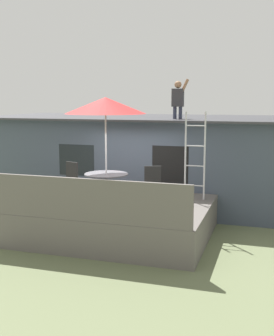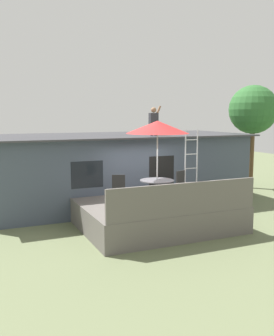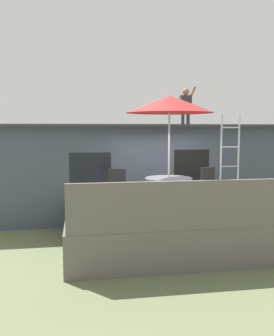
# 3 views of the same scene
# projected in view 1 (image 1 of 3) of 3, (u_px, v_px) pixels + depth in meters

# --- Properties ---
(ground_plane) EXTENTS (40.00, 40.00, 0.00)m
(ground_plane) POSITION_uv_depth(u_px,v_px,m) (114.00, 233.00, 10.82)
(ground_plane) COLOR #66704C
(house) EXTENTS (10.50, 4.50, 2.74)m
(house) POSITION_uv_depth(u_px,v_px,m) (153.00, 159.00, 13.99)
(house) COLOR #424C5B
(house) RESTS_ON ground
(deck) EXTENTS (4.66, 3.66, 0.80)m
(deck) POSITION_uv_depth(u_px,v_px,m) (114.00, 218.00, 10.76)
(deck) COLOR #605B56
(deck) RESTS_ON ground
(deck_railing) EXTENTS (4.56, 0.08, 0.90)m
(deck_railing) POSITION_uv_depth(u_px,v_px,m) (83.00, 200.00, 8.95)
(deck_railing) COLOR #605B56
(deck_railing) RESTS_ON deck
(patio_table) EXTENTS (1.04, 1.04, 0.74)m
(patio_table) POSITION_uv_depth(u_px,v_px,m) (106.00, 180.00, 10.38)
(patio_table) COLOR black
(patio_table) RESTS_ON deck
(patio_umbrella) EXTENTS (1.90, 1.90, 2.54)m
(patio_umbrella) POSITION_uv_depth(u_px,v_px,m) (105.00, 106.00, 10.10)
(patio_umbrella) COLOR silver
(patio_umbrella) RESTS_ON deck
(step_ladder) EXTENTS (0.52, 0.04, 2.20)m
(step_ladder) POSITION_uv_depth(u_px,v_px,m) (195.00, 156.00, 10.82)
(step_ladder) COLOR silver
(step_ladder) RESTS_ON deck
(person_figure) EXTENTS (0.47, 0.20, 1.11)m
(person_figure) POSITION_uv_depth(u_px,v_px,m) (178.00, 97.00, 12.18)
(person_figure) COLOR #33384C
(person_figure) RESTS_ON house
(patio_chair_left) EXTENTS (0.60, 0.44, 0.92)m
(patio_chair_left) POSITION_uv_depth(u_px,v_px,m) (76.00, 180.00, 11.04)
(patio_chair_left) COLOR black
(patio_chair_left) RESTS_ON deck
(patio_chair_right) EXTENTS (0.60, 0.44, 0.92)m
(patio_chair_right) POSITION_uv_depth(u_px,v_px,m) (147.00, 185.00, 10.45)
(patio_chair_right) COLOR black
(patio_chair_right) RESTS_ON deck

